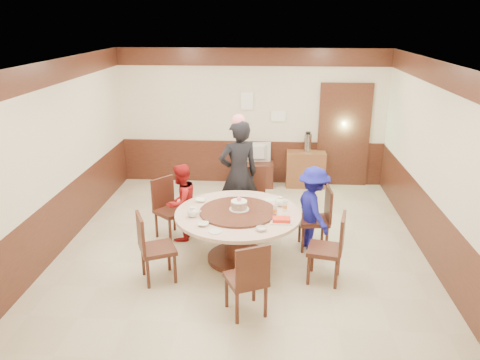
# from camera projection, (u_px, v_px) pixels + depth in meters

# --- Properties ---
(room) EXTENTS (6.00, 6.04, 2.84)m
(room) POSITION_uv_depth(u_px,v_px,m) (243.00, 180.00, 6.98)
(room) COLOR beige
(room) RESTS_ON ground
(banquet_table) EXTENTS (1.80, 1.80, 0.78)m
(banquet_table) POSITION_uv_depth(u_px,v_px,m) (238.00, 226.00, 6.72)
(banquet_table) COLOR #441F15
(banquet_table) RESTS_ON ground
(chair_0) EXTENTS (0.48, 0.47, 0.97)m
(chair_0) POSITION_uv_depth(u_px,v_px,m) (315.00, 229.00, 7.16)
(chair_0) COLOR #441F15
(chair_0) RESTS_ON ground
(chair_1) EXTENTS (0.50, 0.51, 0.97)m
(chair_1) POSITION_uv_depth(u_px,v_px,m) (254.00, 206.00, 8.02)
(chair_1) COLOR #441F15
(chair_1) RESTS_ON ground
(chair_2) EXTENTS (0.62, 0.62, 0.97)m
(chair_2) POSITION_uv_depth(u_px,v_px,m) (171.00, 219.00, 7.51)
(chair_2) COLOR #441F15
(chair_2) RESTS_ON ground
(chair_3) EXTENTS (0.59, 0.58, 0.97)m
(chair_3) POSITION_uv_depth(u_px,v_px,m) (157.00, 259.00, 6.28)
(chair_3) COLOR #441F15
(chair_3) RESTS_ON ground
(chair_4) EXTENTS (0.58, 0.59, 0.97)m
(chair_4) POSITION_uv_depth(u_px,v_px,m) (247.00, 291.00, 5.56)
(chair_4) COLOR #441F15
(chair_4) RESTS_ON ground
(chair_5) EXTENTS (0.53, 0.52, 0.97)m
(chair_5) POSITION_uv_depth(u_px,v_px,m) (326.00, 260.00, 6.26)
(chair_5) COLOR #441F15
(chair_5) RESTS_ON ground
(person_standing) EXTENTS (0.79, 0.66, 1.84)m
(person_standing) POSITION_uv_depth(u_px,v_px,m) (239.00, 174.00, 7.72)
(person_standing) COLOR black
(person_standing) RESTS_ON ground
(person_red) EXTENTS (0.71, 0.76, 1.24)m
(person_red) POSITION_uv_depth(u_px,v_px,m) (181.00, 202.00, 7.35)
(person_red) COLOR #A11517
(person_red) RESTS_ON ground
(person_blue) EXTENTS (0.73, 0.96, 1.30)m
(person_blue) POSITION_uv_depth(u_px,v_px,m) (313.00, 209.00, 7.03)
(person_blue) COLOR #171893
(person_blue) RESTS_ON ground
(birthday_cake) EXTENTS (0.29, 0.29, 0.20)m
(birthday_cake) POSITION_uv_depth(u_px,v_px,m) (239.00, 205.00, 6.66)
(birthday_cake) COLOR white
(birthday_cake) RESTS_ON banquet_table
(teapot_left) EXTENTS (0.17, 0.15, 0.13)m
(teapot_left) POSITION_uv_depth(u_px,v_px,m) (192.00, 213.00, 6.49)
(teapot_left) COLOR white
(teapot_left) RESTS_ON banquet_table
(teapot_right) EXTENTS (0.17, 0.15, 0.13)m
(teapot_right) POSITION_uv_depth(u_px,v_px,m) (280.00, 202.00, 6.86)
(teapot_right) COLOR white
(teapot_right) RESTS_ON banquet_table
(bowl_0) EXTENTS (0.16, 0.16, 0.04)m
(bowl_0) POSITION_uv_depth(u_px,v_px,m) (201.00, 200.00, 7.04)
(bowl_0) COLOR white
(bowl_0) RESTS_ON banquet_table
(bowl_1) EXTENTS (0.15, 0.15, 0.05)m
(bowl_1) POSITION_uv_depth(u_px,v_px,m) (261.00, 229.00, 6.08)
(bowl_1) COLOR white
(bowl_1) RESTS_ON banquet_table
(bowl_2) EXTENTS (0.15, 0.15, 0.04)m
(bowl_2) POSITION_uv_depth(u_px,v_px,m) (203.00, 224.00, 6.23)
(bowl_2) COLOR white
(bowl_2) RESTS_ON banquet_table
(bowl_3) EXTENTS (0.14, 0.14, 0.04)m
(bowl_3) POSITION_uv_depth(u_px,v_px,m) (285.00, 217.00, 6.43)
(bowl_3) COLOR white
(bowl_3) RESTS_ON banquet_table
(saucer_near) EXTENTS (0.18, 0.18, 0.01)m
(saucer_near) POSITION_uv_depth(u_px,v_px,m) (215.00, 231.00, 6.05)
(saucer_near) COLOR white
(saucer_near) RESTS_ON banquet_table
(saucer_far) EXTENTS (0.18, 0.18, 0.01)m
(saucer_far) POSITION_uv_depth(u_px,v_px,m) (270.00, 200.00, 7.09)
(saucer_far) COLOR white
(saucer_far) RESTS_ON banquet_table
(shrimp_platter) EXTENTS (0.30, 0.20, 0.06)m
(shrimp_platter) POSITION_uv_depth(u_px,v_px,m) (281.00, 220.00, 6.33)
(shrimp_platter) COLOR white
(shrimp_platter) RESTS_ON banquet_table
(bottle_0) EXTENTS (0.06, 0.06, 0.16)m
(bottle_0) POSITION_uv_depth(u_px,v_px,m) (275.00, 210.00, 6.53)
(bottle_0) COLOR white
(bottle_0) RESTS_ON banquet_table
(bottle_1) EXTENTS (0.06, 0.06, 0.16)m
(bottle_1) POSITION_uv_depth(u_px,v_px,m) (285.00, 206.00, 6.66)
(bottle_1) COLOR white
(bottle_1) RESTS_ON banquet_table
(tv_stand) EXTENTS (0.85, 0.45, 0.50)m
(tv_stand) POSITION_uv_depth(u_px,v_px,m) (253.00, 174.00, 9.83)
(tv_stand) COLOR #441F15
(tv_stand) RESTS_ON ground
(television) EXTENTS (0.74, 0.18, 0.42)m
(television) POSITION_uv_depth(u_px,v_px,m) (253.00, 153.00, 9.68)
(television) COLOR gray
(television) RESTS_ON tv_stand
(side_cabinet) EXTENTS (0.80, 0.40, 0.75)m
(side_cabinet) POSITION_uv_depth(u_px,v_px,m) (305.00, 169.00, 9.75)
(side_cabinet) COLOR brown
(side_cabinet) RESTS_ON ground
(thermos) EXTENTS (0.15, 0.15, 0.38)m
(thermos) POSITION_uv_depth(u_px,v_px,m) (308.00, 143.00, 9.56)
(thermos) COLOR silver
(thermos) RESTS_ON side_cabinet
(notice_left) EXTENTS (0.25, 0.00, 0.35)m
(notice_left) POSITION_uv_depth(u_px,v_px,m) (247.00, 101.00, 9.54)
(notice_left) COLOR white
(notice_left) RESTS_ON room
(notice_right) EXTENTS (0.30, 0.00, 0.22)m
(notice_right) POSITION_uv_depth(u_px,v_px,m) (278.00, 116.00, 9.59)
(notice_right) COLOR white
(notice_right) RESTS_ON room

